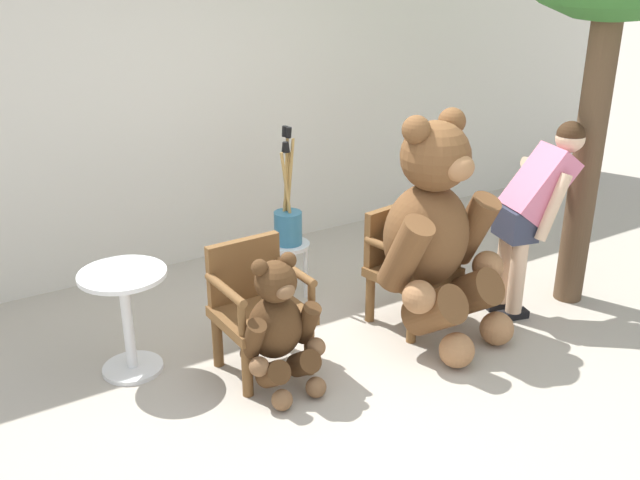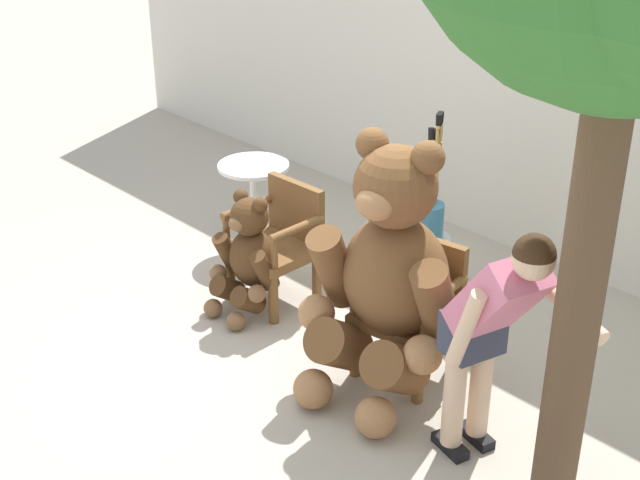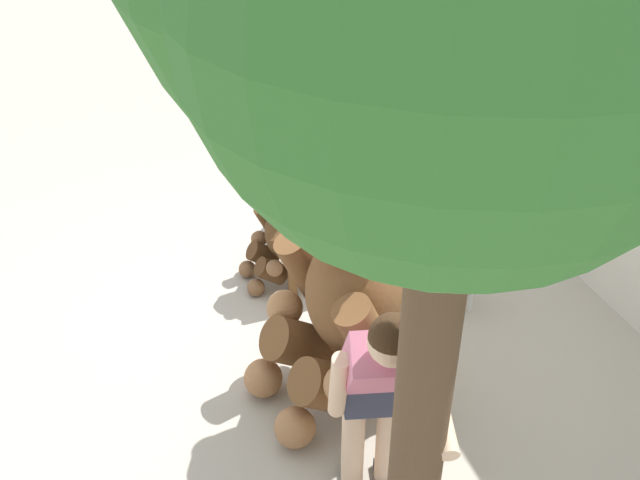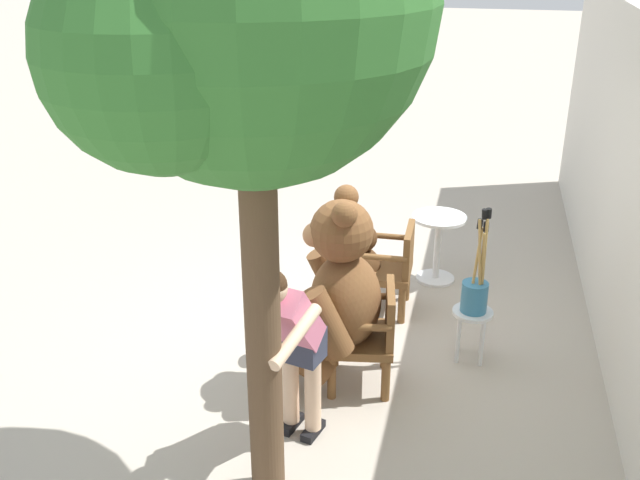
{
  "view_description": "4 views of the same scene",
  "coord_description": "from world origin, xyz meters",
  "px_view_note": "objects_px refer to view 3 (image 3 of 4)",
  "views": [
    {
      "loc": [
        -2.49,
        -3.31,
        2.61
      ],
      "look_at": [
        -0.21,
        0.32,
        0.86
      ],
      "focal_mm": 40.0,
      "sensor_mm": 36.0,
      "label": 1
    },
    {
      "loc": [
        3.67,
        -3.25,
        3.26
      ],
      "look_at": [
        0.11,
        0.12,
        0.83
      ],
      "focal_mm": 50.0,
      "sensor_mm": 36.0,
      "label": 2
    },
    {
      "loc": [
        3.64,
        -0.98,
        3.24
      ],
      "look_at": [
        -0.12,
        0.28,
        0.65
      ],
      "focal_mm": 40.0,
      "sensor_mm": 36.0,
      "label": 3
    },
    {
      "loc": [
        5.45,
        1.17,
        3.39
      ],
      "look_at": [
        -0.32,
        -0.18,
        0.81
      ],
      "focal_mm": 40.0,
      "sensor_mm": 36.0,
      "label": 4
    }
  ],
  "objects_px": {
    "person_visitor": "(379,384)",
    "round_side_table": "(333,171)",
    "white_stool": "(455,264)",
    "wooden_chair_left": "(317,221)",
    "teddy_bear_small": "(279,231)",
    "teddy_bear_large": "(342,291)",
    "brush_bucket": "(460,229)",
    "wooden_chair_right": "(382,325)"
  },
  "relations": [
    {
      "from": "person_visitor",
      "to": "round_side_table",
      "type": "bearing_deg",
      "value": 164.63
    },
    {
      "from": "person_visitor",
      "to": "white_stool",
      "type": "height_order",
      "value": "person_visitor"
    },
    {
      "from": "wooden_chair_left",
      "to": "person_visitor",
      "type": "relative_size",
      "value": 0.58
    },
    {
      "from": "teddy_bear_small",
      "to": "white_stool",
      "type": "height_order",
      "value": "teddy_bear_small"
    },
    {
      "from": "teddy_bear_large",
      "to": "round_side_table",
      "type": "distance_m",
      "value": 2.15
    },
    {
      "from": "person_visitor",
      "to": "brush_bucket",
      "type": "height_order",
      "value": "person_visitor"
    },
    {
      "from": "white_stool",
      "to": "teddy_bear_small",
      "type": "bearing_deg",
      "value": -122.35
    },
    {
      "from": "teddy_bear_small",
      "to": "person_visitor",
      "type": "xyz_separation_m",
      "value": [
        2.1,
        -0.1,
        0.45
      ]
    },
    {
      "from": "brush_bucket",
      "to": "round_side_table",
      "type": "xyz_separation_m",
      "value": [
        -1.44,
        -0.41,
        -0.21
      ]
    },
    {
      "from": "wooden_chair_left",
      "to": "brush_bucket",
      "type": "height_order",
      "value": "brush_bucket"
    },
    {
      "from": "white_stool",
      "to": "brush_bucket",
      "type": "xyz_separation_m",
      "value": [
        0.0,
        0.0,
        0.3
      ]
    },
    {
      "from": "wooden_chair_right",
      "to": "teddy_bear_large",
      "type": "height_order",
      "value": "teddy_bear_large"
    },
    {
      "from": "teddy_bear_large",
      "to": "person_visitor",
      "type": "relative_size",
      "value": 1.1
    },
    {
      "from": "wooden_chair_left",
      "to": "wooden_chair_right",
      "type": "relative_size",
      "value": 1.0
    },
    {
      "from": "wooden_chair_right",
      "to": "brush_bucket",
      "type": "distance_m",
      "value": 0.99
    },
    {
      "from": "person_visitor",
      "to": "white_stool",
      "type": "bearing_deg",
      "value": 139.93
    },
    {
      "from": "person_visitor",
      "to": "teddy_bear_large",
      "type": "bearing_deg",
      "value": 171.58
    },
    {
      "from": "person_visitor",
      "to": "teddy_bear_small",
      "type": "bearing_deg",
      "value": 177.25
    },
    {
      "from": "white_stool",
      "to": "brush_bucket",
      "type": "distance_m",
      "value": 0.3
    },
    {
      "from": "wooden_chair_right",
      "to": "white_stool",
      "type": "relative_size",
      "value": 1.87
    },
    {
      "from": "teddy_bear_small",
      "to": "wooden_chair_right",
      "type": "bearing_deg",
      "value": 13.06
    },
    {
      "from": "wooden_chair_right",
      "to": "brush_bucket",
      "type": "xyz_separation_m",
      "value": [
        -0.56,
        0.8,
        0.19
      ]
    },
    {
      "from": "person_visitor",
      "to": "round_side_table",
      "type": "relative_size",
      "value": 2.05
    },
    {
      "from": "brush_bucket",
      "to": "round_side_table",
      "type": "height_order",
      "value": "brush_bucket"
    },
    {
      "from": "wooden_chair_right",
      "to": "white_stool",
      "type": "distance_m",
      "value": 0.98
    },
    {
      "from": "wooden_chair_left",
      "to": "teddy_bear_large",
      "type": "xyz_separation_m",
      "value": [
        1.27,
        -0.27,
        0.33
      ]
    },
    {
      "from": "wooden_chair_left",
      "to": "round_side_table",
      "type": "distance_m",
      "value": 0.84
    },
    {
      "from": "teddy_bear_large",
      "to": "brush_bucket",
      "type": "distance_m",
      "value": 1.22
    },
    {
      "from": "wooden_chair_left",
      "to": "teddy_bear_large",
      "type": "height_order",
      "value": "teddy_bear_large"
    },
    {
      "from": "person_visitor",
      "to": "brush_bucket",
      "type": "distance_m",
      "value": 1.86
    },
    {
      "from": "teddy_bear_small",
      "to": "person_visitor",
      "type": "distance_m",
      "value": 2.15
    },
    {
      "from": "wooden_chair_left",
      "to": "teddy_bear_large",
      "type": "relative_size",
      "value": 0.53
    },
    {
      "from": "person_visitor",
      "to": "brush_bucket",
      "type": "bearing_deg",
      "value": 139.82
    },
    {
      "from": "wooden_chair_right",
      "to": "white_stool",
      "type": "height_order",
      "value": "wooden_chair_right"
    },
    {
      "from": "wooden_chair_left",
      "to": "teddy_bear_small",
      "type": "relative_size",
      "value": 0.96
    },
    {
      "from": "brush_bucket",
      "to": "round_side_table",
      "type": "distance_m",
      "value": 1.51
    },
    {
      "from": "round_side_table",
      "to": "teddy_bear_large",
      "type": "bearing_deg",
      "value": -18.11
    },
    {
      "from": "brush_bucket",
      "to": "wooden_chair_left",
      "type": "bearing_deg",
      "value": -130.86
    },
    {
      "from": "wooden_chair_left",
      "to": "round_side_table",
      "type": "xyz_separation_m",
      "value": [
        -0.75,
        0.39,
        -0.01
      ]
    },
    {
      "from": "teddy_bear_small",
      "to": "white_stool",
      "type": "relative_size",
      "value": 1.95
    },
    {
      "from": "teddy_bear_small",
      "to": "round_side_table",
      "type": "xyz_separation_m",
      "value": [
        -0.75,
        0.68,
        0.01
      ]
    },
    {
      "from": "round_side_table",
      "to": "wooden_chair_left",
      "type": "bearing_deg",
      "value": -27.74
    }
  ]
}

